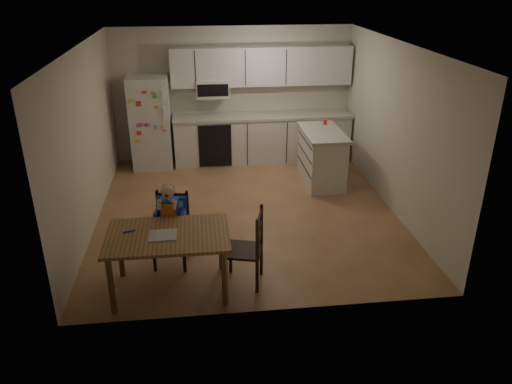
{
  "coord_description": "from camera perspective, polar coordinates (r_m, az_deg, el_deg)",
  "views": [
    {
      "loc": [
        -0.68,
        -6.93,
        3.44
      ],
      "look_at": [
        -0.02,
        -1.37,
        0.93
      ],
      "focal_mm": 35.0,
      "sensor_mm": 36.0,
      "label": 1
    }
  ],
  "objects": [
    {
      "name": "room",
      "position": [
        7.75,
        -1.51,
        7.76
      ],
      "size": [
        4.52,
        5.01,
        2.51
      ],
      "color": "#8E5E3D",
      "rests_on": "ground"
    },
    {
      "name": "toddler_spoon",
      "position": [
        5.79,
        -14.41,
        -4.39
      ],
      "size": [
        0.12,
        0.06,
        0.02
      ],
      "primitive_type": "cylinder",
      "rotation": [
        0.0,
        1.57,
        0.35
      ],
      "color": "blue",
      "rests_on": "dining_table"
    },
    {
      "name": "red_cup",
      "position": [
        8.95,
        7.89,
        7.93
      ],
      "size": [
        0.07,
        0.07,
        0.09
      ],
      "primitive_type": "cylinder",
      "color": "red",
      "rests_on": "kitchen_island"
    },
    {
      "name": "kitchen_run",
      "position": [
        9.59,
        0.52,
        8.68
      ],
      "size": [
        3.37,
        0.62,
        2.15
      ],
      "color": "silver",
      "rests_on": "ground"
    },
    {
      "name": "napkin",
      "position": [
        5.63,
        -10.6,
        -4.88
      ],
      "size": [
        0.3,
        0.26,
        0.01
      ],
      "primitive_type": "cube",
      "color": "#A0A1A5",
      "rests_on": "dining_table"
    },
    {
      "name": "chair_booster",
      "position": [
        6.24,
        -9.73,
        -2.63
      ],
      "size": [
        0.48,
        0.48,
        1.1
      ],
      "rotation": [
        0.0,
        0.0,
        -0.17
      ],
      "color": "black",
      "rests_on": "ground"
    },
    {
      "name": "chair_side",
      "position": [
        5.79,
        -0.55,
        -5.89
      ],
      "size": [
        0.51,
        0.51,
        0.95
      ],
      "rotation": [
        0.0,
        0.0,
        -1.82
      ],
      "color": "black",
      "rests_on": "ground"
    },
    {
      "name": "refrigerator",
      "position": [
        9.48,
        -11.92,
        7.8
      ],
      "size": [
        0.72,
        0.7,
        1.7
      ],
      "primitive_type": "cube",
      "color": "silver",
      "rests_on": "ground"
    },
    {
      "name": "dining_table",
      "position": [
        5.71,
        -10.01,
        -5.62
      ],
      "size": [
        1.37,
        0.88,
        0.74
      ],
      "color": "brown",
      "rests_on": "ground"
    },
    {
      "name": "kitchen_island",
      "position": [
        8.71,
        7.52,
        4.02
      ],
      "size": [
        0.66,
        1.26,
        0.93
      ],
      "color": "silver",
      "rests_on": "ground"
    }
  ]
}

